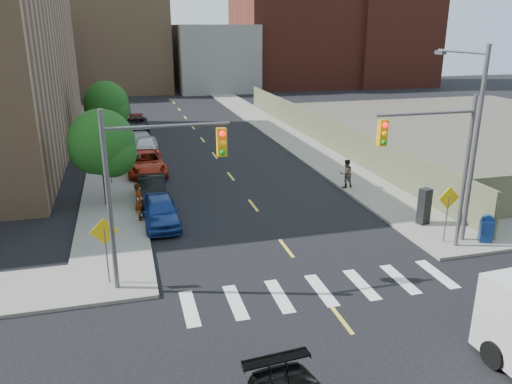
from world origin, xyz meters
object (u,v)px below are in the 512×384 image
parked_car_blue (160,211)px  pedestrian_west (139,201)px  parked_car_white (146,147)px  payphone (424,206)px  mailbox (486,229)px  parked_car_black (152,190)px  parked_car_grey (137,124)px  parked_car_maroon (136,121)px  pedestrian_east (346,173)px  parked_car_silver (141,142)px  parked_car_red (146,163)px

parked_car_blue → pedestrian_west: 1.25m
parked_car_white → payphone: (12.77, -18.33, 0.29)m
mailbox → parked_car_black: bearing=170.1°
parked_car_white → parked_car_grey: 10.95m
parked_car_maroon → payphone: 33.78m
mailbox → pedestrian_east: (-2.75, 9.34, 0.24)m
mailbox → pedestrian_east: 9.74m
parked_car_silver → payphone: 24.04m
parked_car_black → parked_car_maroon: (0.00, 23.80, -0.12)m
mailbox → parked_car_silver: bearing=147.3°
parked_car_white → parked_car_grey: size_ratio=1.00×
parked_car_black → payphone: 14.98m
parked_car_silver → parked_car_grey: 9.09m
parked_car_silver → parked_car_white: 1.88m
parked_car_blue → parked_car_red: size_ratio=0.78×
parked_car_black → parked_car_maroon: 23.80m
parked_car_white → parked_car_grey: bearing=96.3°
parked_car_red → parked_car_white: (0.27, 4.89, 0.00)m
parked_car_white → mailbox: (14.28, -21.09, 0.01)m
parked_car_blue → parked_car_maroon: 27.49m
parked_car_blue → parked_car_red: bearing=90.0°
mailbox → payphone: (-1.51, 2.76, 0.28)m
parked_car_maroon → mailbox: (14.55, -33.92, 0.17)m
parked_car_black → parked_car_maroon: size_ratio=1.19×
parked_car_silver → pedestrian_east: pedestrian_east is taller
payphone → parked_car_grey: bearing=97.4°
parked_car_maroon → pedestrian_east: pedestrian_east is taller
mailbox → payphone: payphone is taller
parked_car_blue → mailbox: bearing=-25.2°
parked_car_white → parked_car_maroon: (-0.27, 12.83, -0.16)m
parked_car_white → mailbox: 25.47m
parked_car_red → pedestrian_east: (11.80, -6.86, 0.26)m
parked_car_white → pedestrian_west: 14.05m
pedestrian_west → parked_car_blue: bearing=-126.6°
parked_car_white → payphone: bearing=-50.2°
parked_car_red → mailbox: bearing=-49.7°
parked_car_grey → payphone: 32.05m
parked_car_black → pedestrian_west: bearing=-100.4°
parked_car_maroon → parked_car_grey: parked_car_grey is taller
mailbox → pedestrian_west: 16.91m
parked_car_blue → parked_car_black: size_ratio=0.97×
parked_car_maroon → payphone: size_ratio=2.05×
payphone → mailbox: bearing=-78.0°
pedestrian_east → parked_car_maroon: bearing=-71.9°
parked_car_black → payphone: bearing=-25.0°
parked_car_grey → pedestrian_west: (-0.82, -24.95, 0.48)m
pedestrian_west → parked_car_silver: bearing=-5.8°
parked_car_maroon → pedestrian_east: 27.27m
parked_car_silver → parked_car_grey: size_ratio=1.12×
parked_car_black → parked_car_white: 10.98m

